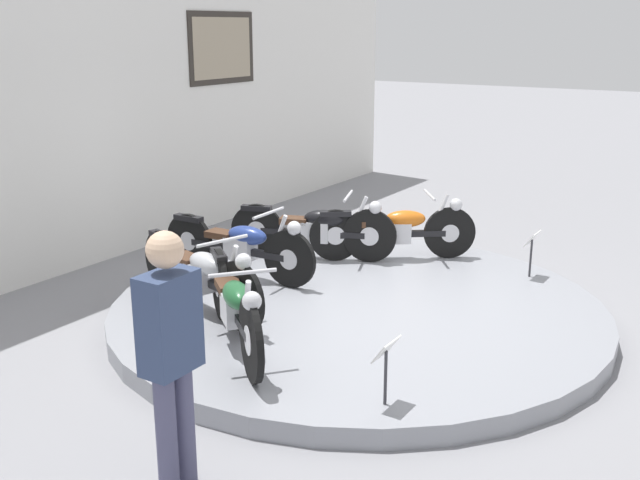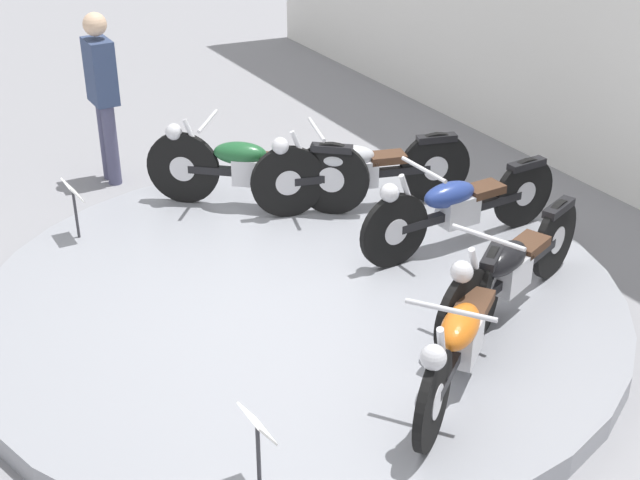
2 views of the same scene
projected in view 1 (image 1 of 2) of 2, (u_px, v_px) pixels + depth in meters
The scene contains 11 objects.
ground_plane at pixel (357, 319), 7.48m from camera, with size 60.00×60.00×0.00m, color gray.
display_platform at pixel (357, 311), 7.45m from camera, with size 4.86×4.86×0.17m, color gray.
back_wall at pixel (84, 73), 8.76m from camera, with size 14.00×0.22×4.58m.
motorcycle_green at pixel (235, 304), 6.28m from camera, with size 1.34×1.58×0.81m.
motorcycle_silver at pixel (201, 273), 7.09m from camera, with size 0.69×1.94×0.80m.
motorcycle_blue at pixel (241, 244), 8.08m from camera, with size 0.54×1.97×0.78m.
motorcycle_black at pixel (316, 227), 8.73m from camera, with size 0.79×1.86×0.79m.
motorcycle_orange at pixel (397, 228), 8.72m from camera, with size 1.22×1.60×0.78m.
info_placard_front_left at pixel (386, 358), 5.33m from camera, with size 0.26×0.11×0.51m.
info_placard_front_centre at pixel (532, 244), 8.10m from camera, with size 0.26×0.11×0.51m.
visitor_standing at pixel (171, 349), 4.47m from camera, with size 0.36×0.22×1.69m.
Camera 1 is at (-6.09, -3.42, 2.82)m, focal length 42.00 mm.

